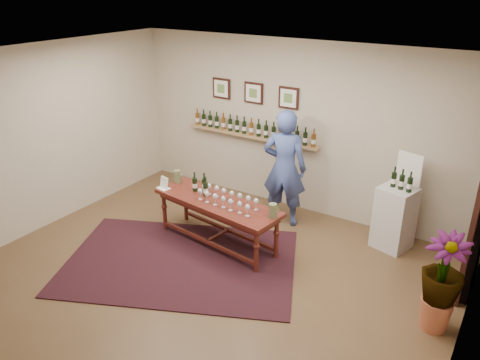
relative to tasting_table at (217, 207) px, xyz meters
The scene contains 14 objects.
ground 1.04m from the tasting_table, 64.14° to the right, with size 6.00×6.00×0.00m, color brown.
room_shell 2.76m from the tasting_table, 23.76° to the left, with size 6.00×6.00×6.00m.
rug 0.92m from the tasting_table, 101.82° to the right, with size 3.14×2.09×0.02m, color #4D180D.
tasting_table is the anchor object (origin of this frame).
table_glasses 0.28m from the tasting_table, ahead, with size 1.31×0.30×0.18m, color silver, non-canonical shape.
table_bottles 0.44m from the tasting_table, 161.92° to the left, with size 0.29×0.16×0.31m, color black, non-canonical shape.
pitcher_left 0.94m from the tasting_table, 167.25° to the left, with size 0.13×0.13×0.20m, color #5F6A42, non-canonical shape.
pitcher_right 0.94m from the tasting_table, ahead, with size 0.13×0.13×0.20m, color #5F6A42, non-canonical shape.
menu_card 0.95m from the tasting_table, behind, with size 0.19×0.14×0.18m, color white.
display_pedestal 2.56m from the tasting_table, 30.77° to the left, with size 0.47×0.47×0.94m, color silver.
pedestal_bottles 2.62m from the tasting_table, 29.91° to the left, with size 0.32×0.09×0.32m, color black, non-canonical shape.
info_sign 2.75m from the tasting_table, 32.59° to the left, with size 0.37×0.02×0.51m, color white.
potted_plant 3.11m from the tasting_table, ahead, with size 0.59×0.59×1.03m.
person 1.26m from the tasting_table, 65.72° to the left, with size 0.68×0.45×1.87m, color #3E5193.
Camera 1 is at (3.15, -4.14, 3.64)m, focal length 35.00 mm.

